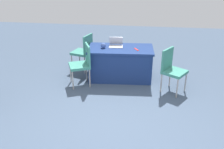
% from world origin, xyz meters
% --- Properties ---
extents(ground_plane, '(14.40, 14.40, 0.00)m').
position_xyz_m(ground_plane, '(0.00, 0.00, 0.00)').
color(ground_plane, '#3D4C60').
extents(table_foreground, '(1.55, 0.88, 0.76)m').
position_xyz_m(table_foreground, '(0.04, -1.98, 0.38)').
color(table_foreground, navy).
rests_on(table_foreground, ground).
extents(chair_tucked_left, '(0.55, 0.55, 0.95)m').
position_xyz_m(chair_tucked_left, '(1.01, -2.33, 0.54)').
color(chair_tucked_left, '#9E9993').
rests_on(chair_tucked_left, ground).
extents(chair_tucked_right, '(0.58, 0.58, 0.95)m').
position_xyz_m(chair_tucked_right, '(0.85, -1.52, 0.54)').
color(chair_tucked_right, '#9E9993').
rests_on(chair_tucked_right, ground).
extents(chair_aisle, '(0.61, 0.61, 0.94)m').
position_xyz_m(chair_aisle, '(-1.10, -1.46, 0.54)').
color(chair_aisle, '#9E9993').
rests_on(chair_aisle, ground).
extents(laptop_silver, '(0.34, 0.32, 0.21)m').
position_xyz_m(laptop_silver, '(0.17, -2.10, 0.80)').
color(laptop_silver, silver).
rests_on(laptop_silver, table_foreground).
extents(yarn_ball, '(0.12, 0.12, 0.12)m').
position_xyz_m(yarn_ball, '(0.44, -1.94, 0.82)').
color(yarn_ball, '#3F5999').
rests_on(yarn_ball, table_foreground).
extents(scissors_red, '(0.12, 0.17, 0.01)m').
position_xyz_m(scissors_red, '(-0.32, -1.92, 0.76)').
color(scissors_red, red).
rests_on(scissors_red, table_foreground).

